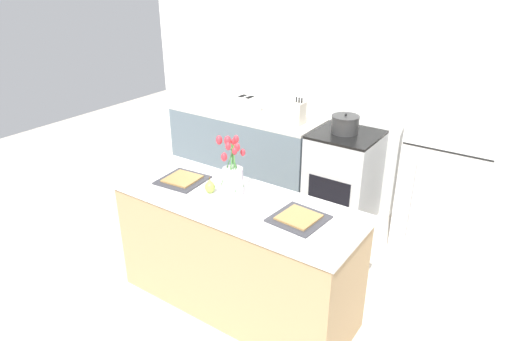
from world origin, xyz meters
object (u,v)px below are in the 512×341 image
Objects in this scene: pear_figurine at (210,187)px; plate_setting_right at (299,218)px; refrigerator at (452,162)px; cooking_pot at (345,124)px; toaster at (246,104)px; flower_vase at (232,176)px; knife_block at (299,113)px; stove_range at (343,177)px; plate_setting_left at (183,180)px.

plate_setting_right is at bearing 2.55° from pear_figurine.
refrigerator is 0.99m from cooking_pot.
cooking_pot is at bearing 0.12° from toaster.
flower_vase is 1.60× the size of knife_block.
stove_range is 1.28m from toaster.
toaster is at bearing 109.47° from plate_setting_left.
plate_setting_left is at bearing -109.52° from cooking_pot.
flower_vase is 1.86m from toaster.
cooking_pot reaches higher than pear_figurine.
stove_range is 3.38× the size of knife_block.
flower_vase is 0.47m from plate_setting_left.
cooking_pot is 0.48m from knife_block.
pear_figurine is 0.36× the size of plate_setting_left.
stove_range is at bearing 79.45° from pear_figurine.
pear_figurine is 0.36× the size of plate_setting_right.
refrigerator is 5.01× the size of plate_setting_left.
cooking_pot is at bearing 104.68° from plate_setting_right.
cooking_pot is at bearing 3.96° from knife_block.
toaster reaches higher than plate_setting_left.
plate_setting_right is (0.69, 0.03, -0.04)m from pear_figurine.
knife_block is at bearing -178.90° from refrigerator.
refrigerator is at bearing 1.10° from knife_block.
plate_setting_right is 1.81m from knife_block.
cooking_pot is at bearing 167.17° from stove_range.
toaster is (-1.55, 1.60, 0.09)m from plate_setting_right.
stove_range is 1.72m from pear_figurine.
stove_range is 2.69× the size of plate_setting_right.
stove_range is at bearing -179.96° from refrigerator.
cooking_pot is (-0.03, 0.01, 0.54)m from stove_range.
refrigerator is 6.62× the size of cooking_pot.
pear_figurine is (-0.30, -1.62, 0.49)m from stove_range.
stove_range is 1.03m from refrigerator.
flower_vase is 1.27× the size of plate_setting_right.
flower_vase is at bearing 21.92° from pear_figurine.
stove_range is at bearing 69.58° from plate_setting_left.
plate_setting_left is (-0.59, -1.59, 0.45)m from stove_range.
flower_vase is at bearing 3.97° from plate_setting_left.
plate_setting_right is 1.65m from cooking_pot.
refrigerator is 2.11m from toaster.
cooking_pot reaches higher than plate_setting_left.
knife_block is at bearing -2.71° from toaster.
toaster is (-0.56, 1.60, 0.09)m from plate_setting_left.
cooking_pot is at bearing 179.69° from refrigerator.
stove_range is at bearing 84.56° from flower_vase.
pear_figurine is at bearing -62.28° from toaster.
refrigerator reaches higher than toaster.
plate_setting_left is at bearing 180.00° from plate_setting_right.
plate_setting_right is at bearing -60.17° from knife_block.
knife_block is at bearing -176.91° from stove_range.
refrigerator is 1.92m from flower_vase.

